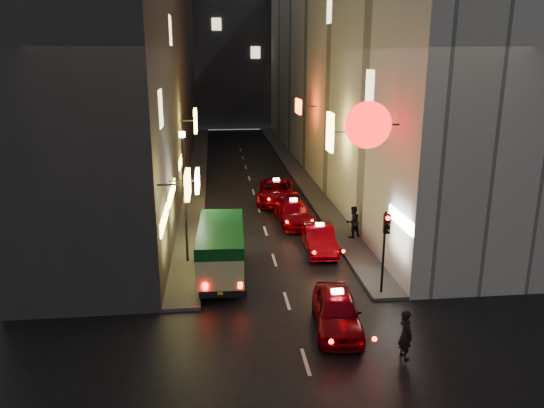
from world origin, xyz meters
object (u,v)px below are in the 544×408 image
object	(u,v)px
minibus	(221,246)
taxi_near	(337,308)
traffic_light	(386,236)
pedestrian_crossing	(406,331)
lamp_post	(184,189)

from	to	relation	value
minibus	taxi_near	size ratio (longest dim) A/B	1.08
minibus	traffic_light	world-z (taller)	traffic_light
minibus	pedestrian_crossing	distance (m)	9.37
traffic_light	taxi_near	bearing A→B (deg)	-136.24
pedestrian_crossing	minibus	bearing A→B (deg)	27.23
traffic_light	lamp_post	distance (m)	9.42
pedestrian_crossing	traffic_light	xyz separation A→B (m)	(0.70, 4.56, 1.71)
traffic_light	minibus	bearing A→B (deg)	157.81
pedestrian_crossing	lamp_post	bearing A→B (deg)	27.63
pedestrian_crossing	lamp_post	xyz separation A→B (m)	(-7.50, 9.09, 2.75)
taxi_near	traffic_light	xyz separation A→B (m)	(2.50, 2.40, 1.88)
minibus	taxi_near	xyz separation A→B (m)	(4.10, -5.09, -0.72)
taxi_near	traffic_light	world-z (taller)	traffic_light
minibus	lamp_post	size ratio (longest dim) A/B	0.91
pedestrian_crossing	lamp_post	world-z (taller)	lamp_post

